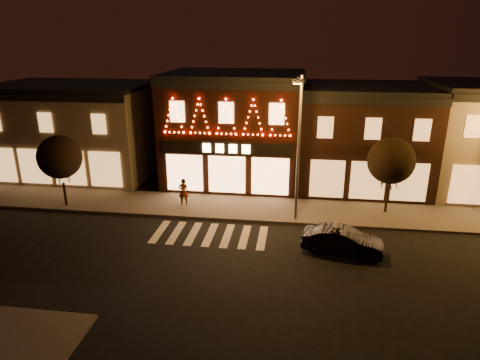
# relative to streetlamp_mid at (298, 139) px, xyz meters

# --- Properties ---
(ground) EXTENTS (120.00, 120.00, 0.00)m
(ground) POSITION_rel_streetlamp_mid_xyz_m (-4.79, -6.35, -5.21)
(ground) COLOR black
(ground) RESTS_ON ground
(sidewalk_far) EXTENTS (44.00, 4.00, 0.15)m
(sidewalk_far) POSITION_rel_streetlamp_mid_xyz_m (-2.79, 1.65, -5.14)
(sidewalk_far) COLOR #47423D
(sidewalk_far) RESTS_ON ground
(building_left) EXTENTS (12.20, 8.28, 7.30)m
(building_left) POSITION_rel_streetlamp_mid_xyz_m (-17.79, 7.64, -1.55)
(building_left) COLOR #736652
(building_left) RESTS_ON ground
(building_pulp) EXTENTS (10.20, 8.34, 8.30)m
(building_pulp) POSITION_rel_streetlamp_mid_xyz_m (-4.79, 7.63, -1.05)
(building_pulp) COLOR black
(building_pulp) RESTS_ON ground
(building_right_a) EXTENTS (9.20, 8.28, 7.50)m
(building_right_a) POSITION_rel_streetlamp_mid_xyz_m (4.71, 7.64, -1.45)
(building_right_a) COLOR #321A11
(building_right_a) RESTS_ON ground
(streetlamp_mid) EXTENTS (0.60, 1.98, 8.62)m
(streetlamp_mid) POSITION_rel_streetlamp_mid_xyz_m (0.00, 0.00, 0.00)
(streetlamp_mid) COLOR #59595E
(streetlamp_mid) RESTS_ON sidewalk_far
(tree_left) EXTENTS (2.81, 2.81, 4.69)m
(tree_left) POSITION_rel_streetlamp_mid_xyz_m (-15.14, 0.49, -1.78)
(tree_left) COLOR black
(tree_left) RESTS_ON sidewalk_far
(tree_right) EXTENTS (2.89, 2.89, 4.82)m
(tree_right) POSITION_rel_streetlamp_mid_xyz_m (5.73, 2.14, -1.69)
(tree_right) COLOR black
(tree_right) RESTS_ON sidewalk_far
(dark_sedan) EXTENTS (4.34, 2.18, 1.37)m
(dark_sedan) POSITION_rel_streetlamp_mid_xyz_m (2.50, -3.46, -4.53)
(dark_sedan) COLOR black
(dark_sedan) RESTS_ON ground
(pedestrian) EXTENTS (0.71, 0.50, 1.83)m
(pedestrian) POSITION_rel_streetlamp_mid_xyz_m (-7.34, 1.52, -4.14)
(pedestrian) COLOR gray
(pedestrian) RESTS_ON sidewalk_far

